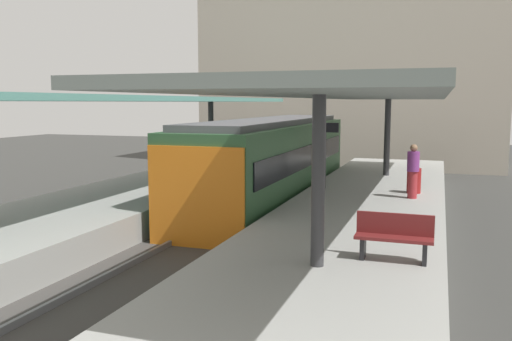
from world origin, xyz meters
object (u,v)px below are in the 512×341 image
(commuter_train, at_px, (272,162))
(platform_sign, at_px, (325,140))
(platform_bench, at_px, (394,236))
(litter_bin, at_px, (414,181))
(passenger_mid_platform, at_px, (413,170))

(commuter_train, xyz_separation_m, platform_sign, (2.13, -0.78, 0.90))
(platform_bench, bearing_deg, platform_sign, 110.43)
(platform_bench, height_order, litter_bin, platform_bench)
(commuter_train, relative_size, litter_bin, 16.22)
(platform_bench, bearing_deg, litter_bin, 90.11)
(commuter_train, bearing_deg, passenger_mid_platform, -20.26)
(passenger_mid_platform, bearing_deg, litter_bin, 90.23)
(platform_bench, relative_size, platform_sign, 0.63)
(litter_bin, height_order, passenger_mid_platform, passenger_mid_platform)
(commuter_train, height_order, litter_bin, commuter_train)
(litter_bin, bearing_deg, passenger_mid_platform, -89.77)
(commuter_train, xyz_separation_m, platform_bench, (5.06, -8.66, -0.26))
(commuter_train, distance_m, passenger_mid_platform, 5.38)
(commuter_train, relative_size, passenger_mid_platform, 7.90)
(platform_bench, bearing_deg, passenger_mid_platform, 90.09)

